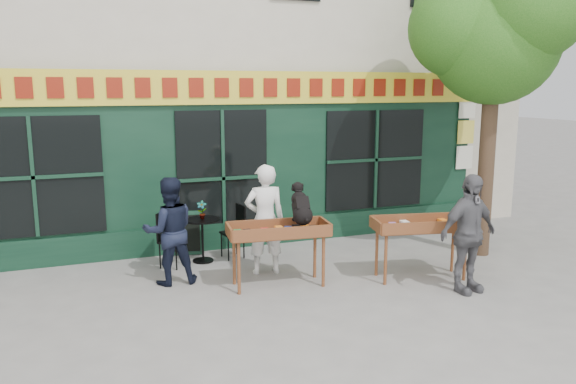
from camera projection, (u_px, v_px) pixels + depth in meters
name	position (u px, v px, depth m)	size (l,w,h in m)	color
ground	(263.00, 289.00, 8.50)	(80.00, 80.00, 0.00)	slate
building	(181.00, 1.00, 13.07)	(14.00, 7.26, 10.00)	beige
street_tree	(495.00, 22.00, 9.58)	(3.05, 2.90, 5.60)	#382619
book_cart_center	(278.00, 234.00, 8.50)	(1.56, 0.78, 0.99)	brown
dog	(301.00, 203.00, 8.49)	(0.34, 0.60, 0.60)	black
woman	(265.00, 219.00, 9.08)	(0.66, 0.43, 1.80)	white
book_cart_right	(421.00, 228.00, 8.84)	(1.60, 0.91, 0.99)	brown
man_right	(468.00, 234.00, 8.25)	(1.04, 0.43, 1.78)	#545459
bistro_table	(202.00, 231.00, 9.73)	(0.60, 0.60, 0.76)	black
bistro_chair_left	(167.00, 235.00, 9.47)	(0.51, 0.51, 0.95)	black
bistro_chair_right	(237.00, 227.00, 10.01)	(0.42, 0.42, 0.95)	black
potted_plant	(202.00, 210.00, 9.66)	(0.17, 0.11, 0.32)	gray
man_left	(169.00, 231.00, 8.60)	(0.81, 0.63, 1.67)	black
chalkboard	(187.00, 233.00, 10.18)	(0.59, 0.30, 0.79)	black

